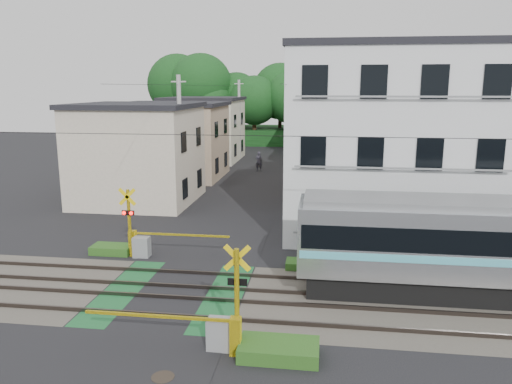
# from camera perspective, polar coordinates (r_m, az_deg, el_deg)

# --- Properties ---
(ground) EXTENTS (120.00, 120.00, 0.00)m
(ground) POSITION_cam_1_polar(r_m,az_deg,el_deg) (18.62, -9.48, -11.31)
(ground) COLOR black
(track_bed) EXTENTS (120.00, 120.00, 0.14)m
(track_bed) POSITION_cam_1_polar(r_m,az_deg,el_deg) (18.60, -9.49, -11.20)
(track_bed) COLOR #47423A
(track_bed) RESTS_ON ground
(crossing_signal_near) EXTENTS (4.74, 0.65, 3.09)m
(crossing_signal_near) POSITION_cam_1_polar(r_m,az_deg,el_deg) (14.50, -3.88, -15.09)
(crossing_signal_near) COLOR yellow
(crossing_signal_near) RESTS_ON ground
(crossing_signal_far) EXTENTS (4.74, 0.65, 3.09)m
(crossing_signal_far) POSITION_cam_1_polar(r_m,az_deg,el_deg) (22.43, -13.12, -5.46)
(crossing_signal_far) COLOR yellow
(crossing_signal_far) RESTS_ON ground
(apartment_block) EXTENTS (10.20, 8.36, 9.30)m
(apartment_block) POSITION_cam_1_polar(r_m,az_deg,el_deg) (26.12, 14.97, 5.73)
(apartment_block) COLOR white
(apartment_block) RESTS_ON ground
(houses_row) EXTENTS (22.07, 31.35, 6.80)m
(houses_row) POSITION_cam_1_polar(r_m,az_deg,el_deg) (42.70, 1.08, 6.49)
(houses_row) COLOR beige
(houses_row) RESTS_ON ground
(tree_hill) EXTENTS (40.00, 13.40, 11.69)m
(tree_hill) POSITION_cam_1_polar(r_m,az_deg,el_deg) (65.18, 2.93, 10.67)
(tree_hill) COLOR #174519
(tree_hill) RESTS_ON ground
(catenary) EXTENTS (60.00, 5.04, 7.00)m
(catenary) POSITION_cam_1_polar(r_m,az_deg,el_deg) (16.73, 10.12, -0.68)
(catenary) COLOR #2D2D33
(catenary) RESTS_ON ground
(utility_poles) EXTENTS (7.90, 42.00, 8.00)m
(utility_poles) POSITION_cam_1_polar(r_m,az_deg,el_deg) (39.94, -1.29, 7.31)
(utility_poles) COLOR #A5A5A0
(utility_poles) RESTS_ON ground
(pedestrian) EXTENTS (0.68, 0.48, 1.75)m
(pedestrian) POSITION_cam_1_polar(r_m,az_deg,el_deg) (43.93, 0.33, 3.53)
(pedestrian) COLOR #33323F
(pedestrian) RESTS_ON ground
(manhole_cover) EXTENTS (0.60, 0.60, 0.02)m
(manhole_cover) POSITION_cam_1_polar(r_m,az_deg,el_deg) (13.83, -10.60, -20.08)
(manhole_cover) COLOR #2D261E
(manhole_cover) RESTS_ON ground
(weed_patches) EXTENTS (10.25, 8.80, 0.40)m
(weed_patches) POSITION_cam_1_polar(r_m,az_deg,el_deg) (18.04, -4.15, -11.31)
(weed_patches) COLOR #2D5E1E
(weed_patches) RESTS_ON ground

